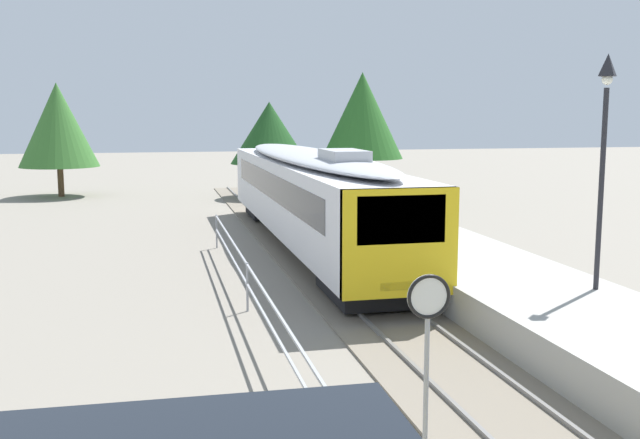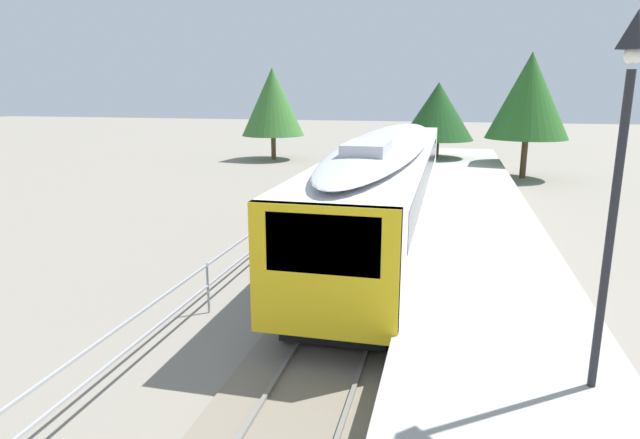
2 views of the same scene
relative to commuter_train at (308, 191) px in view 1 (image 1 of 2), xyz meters
The scene contains 10 objects.
ground_plane 8.05m from the commuter_train, 112.75° to the right, with size 160.00×160.00×0.00m, color gray.
track_rails 7.46m from the commuter_train, 90.00° to the right, with size 3.20×60.00×0.14m.
commuter_train is the anchor object (origin of this frame).
station_platform 8.04m from the commuter_train, 65.57° to the right, with size 3.90×60.00×0.90m, color #A8A59E.
platform_lamp_mid_platform 12.39m from the commuter_train, 68.72° to the right, with size 0.34×0.34×5.35m.
speed_limit_sign 17.13m from the commuter_train, 96.60° to the right, with size 0.61×0.10×2.81m.
carpark_fence 17.51m from the commuter_train, 100.89° to the right, with size 0.06×36.06×1.25m.
tree_behind_carpark 16.73m from the commuter_train, 67.03° to the left, with size 4.76×4.76×7.35m.
tree_behind_station_far 23.17m from the commuter_train, 118.45° to the left, with size 4.69×4.69×6.81m.
tree_distant_left 16.91m from the commuter_train, 85.84° to the left, with size 4.62×4.62×5.67m.
Camera 1 is at (-5.50, 3.23, 4.90)m, focal length 40.89 mm.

